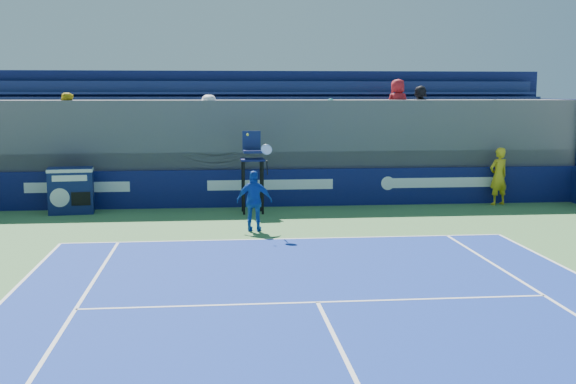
{
  "coord_description": "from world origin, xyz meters",
  "views": [
    {
      "loc": [
        -1.74,
        -5.64,
        3.65
      ],
      "look_at": [
        0.0,
        11.5,
        1.25
      ],
      "focal_mm": 45.0,
      "sensor_mm": 36.0,
      "label": 1
    }
  ],
  "objects": [
    {
      "name": "ball_person",
      "position": [
        7.36,
        16.68,
        0.94
      ],
      "size": [
        0.78,
        0.64,
        1.86
      ],
      "primitive_type": "imported",
      "rotation": [
        0.0,
        0.0,
        3.46
      ],
      "color": "yellow",
      "rests_on": "apron"
    },
    {
      "name": "back_hoarding",
      "position": [
        0.0,
        17.1,
        0.6
      ],
      "size": [
        20.4,
        0.21,
        1.2
      ],
      "color": "#0D134E",
      "rests_on": "ground"
    },
    {
      "name": "stadium_seating",
      "position": [
        0.01,
        19.14,
        1.84
      ],
      "size": [
        21.0,
        4.05,
        4.4
      ],
      "color": "#4D4E52",
      "rests_on": "ground"
    },
    {
      "name": "match_clock",
      "position": [
        -6.06,
        16.35,
        0.74
      ],
      "size": [
        1.39,
        0.86,
        1.4
      ],
      "color": "#0F194C",
      "rests_on": "ground"
    },
    {
      "name": "umpire_chair",
      "position": [
        -0.63,
        15.92,
        1.53
      ],
      "size": [
        0.72,
        0.72,
        2.48
      ],
      "color": "black",
      "rests_on": "ground"
    },
    {
      "name": "tennis_player",
      "position": [
        -0.73,
        13.02,
        0.82
      ],
      "size": [
        0.99,
        0.57,
        2.57
      ],
      "color": "#1545AD",
      "rests_on": "apron"
    }
  ]
}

